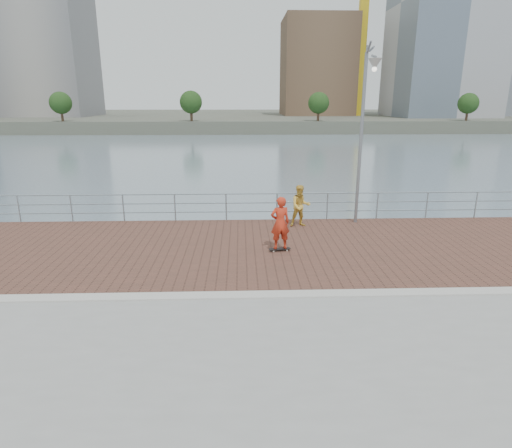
{
  "coord_description": "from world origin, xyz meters",
  "views": [
    {
      "loc": [
        -0.42,
        -9.75,
        4.76
      ],
      "look_at": [
        0.0,
        2.0,
        1.3
      ],
      "focal_mm": 30.0,
      "sensor_mm": 36.0,
      "label": 1
    }
  ],
  "objects_px": {
    "street_lamp": "(367,105)",
    "bystander": "(300,206)",
    "guardrail": "(252,204)",
    "skateboarder": "(280,223)"
  },
  "relations": [
    {
      "from": "street_lamp",
      "to": "bystander",
      "type": "distance_m",
      "value": 4.37
    },
    {
      "from": "bystander",
      "to": "street_lamp",
      "type": "bearing_deg",
      "value": -5.86
    },
    {
      "from": "guardrail",
      "to": "bystander",
      "type": "bearing_deg",
      "value": -27.98
    },
    {
      "from": "guardrail",
      "to": "bystander",
      "type": "height_order",
      "value": "bystander"
    },
    {
      "from": "street_lamp",
      "to": "skateboarder",
      "type": "relative_size",
      "value": 3.73
    },
    {
      "from": "street_lamp",
      "to": "skateboarder",
      "type": "height_order",
      "value": "street_lamp"
    },
    {
      "from": "guardrail",
      "to": "skateboarder",
      "type": "height_order",
      "value": "skateboarder"
    },
    {
      "from": "guardrail",
      "to": "bystander",
      "type": "relative_size",
      "value": 24.39
    },
    {
      "from": "street_lamp",
      "to": "bystander",
      "type": "height_order",
      "value": "street_lamp"
    },
    {
      "from": "bystander",
      "to": "skateboarder",
      "type": "bearing_deg",
      "value": -116.61
    }
  ]
}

